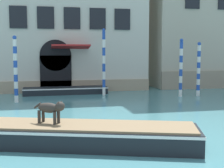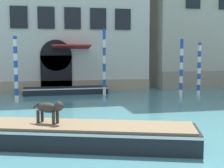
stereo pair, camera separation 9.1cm
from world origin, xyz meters
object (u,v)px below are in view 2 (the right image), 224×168
mooring_pole_3 (16,69)px  mooring_pole_5 (181,67)px  dog_on_deck (50,108)px  mooring_pole_0 (104,62)px  boat_moored_near_palazzo (66,90)px  boat_foreground (67,134)px  mooring_pole_2 (199,69)px

mooring_pole_3 → mooring_pole_5: 10.25m
dog_on_deck → mooring_pole_3: mooring_pole_3 is taller
mooring_pole_0 → mooring_pole_5: 5.05m
boat_moored_near_palazzo → mooring_pole_0: 3.35m
boat_foreground → boat_moored_near_palazzo: boat_foreground is taller
dog_on_deck → mooring_pole_5: size_ratio=0.25×
mooring_pole_5 → mooring_pole_2: bearing=-0.8°
dog_on_deck → mooring_pole_5: bearing=80.9°
mooring_pole_3 → mooring_pole_5: size_ratio=1.02×
mooring_pole_0 → mooring_pole_2: mooring_pole_0 is taller
dog_on_deck → mooring_pole_2: (9.66, 9.11, 0.63)m
mooring_pole_0 → mooring_pole_3: 5.81m
mooring_pole_0 → mooring_pole_3: size_ratio=1.16×
boat_foreground → mooring_pole_2: (9.15, 9.28, 1.42)m
boat_foreground → mooring_pole_3: mooring_pole_3 is taller
dog_on_deck → boat_moored_near_palazzo: (1.16, 11.81, -0.90)m
mooring_pole_3 → mooring_pole_2: bearing=1.4°
mooring_pole_0 → mooring_pole_2: bearing=-15.3°
boat_moored_near_palazzo → mooring_pole_0: size_ratio=1.30×
dog_on_deck → mooring_pole_3: (-1.82, 8.82, 0.78)m
boat_foreground → mooring_pole_2: bearing=63.5°
mooring_pole_0 → mooring_pole_5: bearing=-18.8°
boat_moored_near_palazzo → mooring_pole_3: bearing=-136.5°
dog_on_deck → mooring_pole_0: (3.65, 10.75, 1.08)m
dog_on_deck → mooring_pole_2: 13.29m
dog_on_deck → mooring_pole_3: 9.04m
boat_moored_near_palazzo → mooring_pole_5: mooring_pole_5 is taller
boat_foreground → mooring_pole_0: (3.14, 10.92, 1.87)m
mooring_pole_2 → mooring_pole_3: 11.49m
dog_on_deck → boat_moored_near_palazzo: bearing=118.0°
mooring_pole_2 → boat_foreground: bearing=-134.6°
dog_on_deck → mooring_pole_2: size_ratio=0.27×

